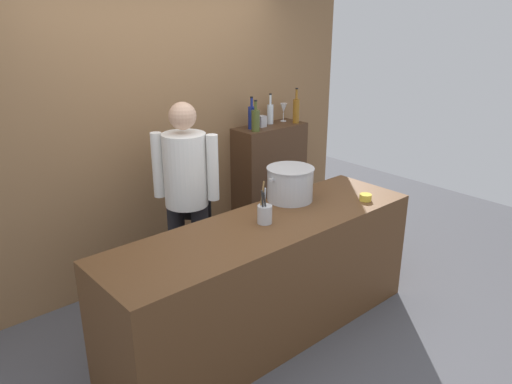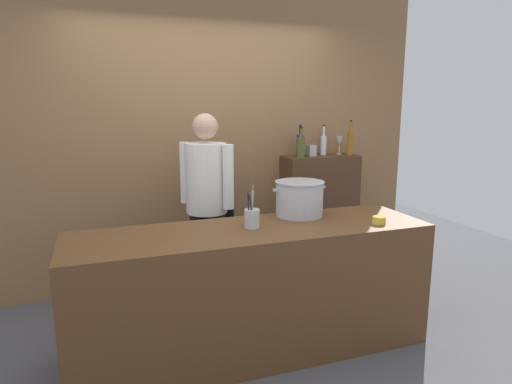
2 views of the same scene
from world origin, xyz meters
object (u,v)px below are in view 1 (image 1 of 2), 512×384
wine_glass_short (284,108)px  spice_tin_silver (262,121)px  chef (186,190)px  butter_jar (366,197)px  wine_bottle_amber (296,110)px  utensil_crock (264,213)px  wine_bottle_olive (256,120)px  stockpot_large (290,184)px  wine_bottle_cobalt (252,117)px  wine_bottle_clear (270,113)px

wine_glass_short → spice_tin_silver: (-0.34, -0.05, -0.08)m
chef → butter_jar: (1.01, -0.98, -0.04)m
chef → wine_bottle_amber: chef is taller
utensil_crock → wine_bottle_olive: wine_bottle_olive is taller
utensil_crock → wine_bottle_amber: 1.84m
stockpot_large → wine_bottle_olive: wine_bottle_olive is taller
stockpot_large → wine_bottle_amber: 1.36m
wine_bottle_cobalt → wine_bottle_clear: bearing=9.5°
utensil_crock → stockpot_large: bearing=24.0°
utensil_crock → butter_jar: bearing=-12.7°
wine_bottle_olive → wine_bottle_amber: size_ratio=0.84×
butter_jar → wine_bottle_amber: bearing=67.4°
chef → butter_jar: size_ratio=17.57×
wine_glass_short → spice_tin_silver: wine_glass_short is taller
utensil_crock → wine_bottle_clear: size_ratio=0.98×
chef → wine_bottle_clear: 1.45m
butter_jar → wine_bottle_cobalt: bearing=88.7°
spice_tin_silver → utensil_crock: bearing=-131.3°
wine_bottle_olive → wine_bottle_cobalt: 0.11m
butter_jar → wine_bottle_olive: (-0.01, 1.29, 0.41)m
stockpot_large → wine_bottle_olive: (0.43, 0.89, 0.30)m
wine_glass_short → wine_bottle_cobalt: bearing=-174.3°
wine_glass_short → butter_jar: bearing=-109.2°
wine_bottle_clear → wine_glass_short: bearing=-0.4°
utensil_crock → spice_tin_silver: spice_tin_silver is taller
chef → stockpot_large: chef is taller
wine_bottle_clear → wine_bottle_cobalt: 0.29m
butter_jar → wine_bottle_amber: size_ratio=0.27×
chef → wine_glass_short: 1.63m
utensil_crock → chef: bearing=99.1°
butter_jar → wine_glass_short: 1.58m
wine_bottle_olive → wine_glass_short: (0.51, 0.15, 0.02)m
butter_jar → wine_glass_short: size_ratio=0.51×
utensil_crock → spice_tin_silver: bearing=48.7°
wine_bottle_cobalt → spice_tin_silver: 0.14m
stockpot_large → spice_tin_silver: spice_tin_silver is taller
wine_bottle_amber → chef: bearing=-168.5°
wine_bottle_cobalt → butter_jar: bearing=-91.3°
wine_bottle_cobalt → wine_bottle_amber: 0.52m
utensil_crock → wine_glass_short: 1.90m
chef → wine_bottle_olive: chef is taller
wine_bottle_cobalt → wine_glass_short: wine_bottle_cobalt is taller
butter_jar → wine_bottle_clear: wine_bottle_clear is taller
spice_tin_silver → wine_bottle_amber: bearing=-14.0°
wine_bottle_cobalt → spice_tin_silver: wine_bottle_cobalt is taller
utensil_crock → wine_glass_short: (1.39, 1.24, 0.38)m
utensil_crock → wine_bottle_amber: wine_bottle_amber is taller
utensil_crock → spice_tin_silver: (1.05, 1.19, 0.31)m
wine_bottle_olive → wine_bottle_amber: 0.55m
utensil_crock → wine_bottle_clear: bearing=45.8°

